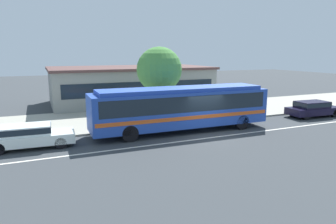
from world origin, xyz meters
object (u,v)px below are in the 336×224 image
object	(u,v)px
pedestrian_waiting_near_sign	(149,111)
bus_stop_sign	(227,97)
transit_bus	(182,106)
sedan_far_ahead	(313,108)
sedan_behind_bus	(29,135)
street_tree_near_stop	(159,70)

from	to	relation	value
pedestrian_waiting_near_sign	bus_stop_sign	world-z (taller)	bus_stop_sign
transit_bus	sedan_far_ahead	distance (m)	11.99
pedestrian_waiting_near_sign	transit_bus	bearing A→B (deg)	-52.57
sedan_far_ahead	pedestrian_waiting_near_sign	size ratio (longest dim) A/B	2.61
transit_bus	pedestrian_waiting_near_sign	distance (m)	2.65
pedestrian_waiting_near_sign	sedan_far_ahead	bearing A→B (deg)	-9.00
transit_bus	sedan_behind_bus	world-z (taller)	transit_bus
street_tree_near_stop	transit_bus	bearing A→B (deg)	-89.69
bus_stop_sign	street_tree_near_stop	bearing A→B (deg)	155.71
sedan_behind_bus	bus_stop_sign	distance (m)	14.24
transit_bus	bus_stop_sign	size ratio (longest dim) A/B	4.64
sedan_behind_bus	street_tree_near_stop	xyz separation A→B (m)	(9.29, 3.83, 3.17)
transit_bus	sedan_far_ahead	bearing A→B (deg)	-0.43
pedestrian_waiting_near_sign	street_tree_near_stop	world-z (taller)	street_tree_near_stop
sedan_far_ahead	transit_bus	bearing A→B (deg)	179.57
transit_bus	sedan_behind_bus	xyz separation A→B (m)	(-9.31, 0.06, -0.99)
bus_stop_sign	sedan_far_ahead	bearing A→B (deg)	-14.21
sedan_behind_bus	pedestrian_waiting_near_sign	bearing A→B (deg)	14.42
sedan_far_ahead	pedestrian_waiting_near_sign	distance (m)	13.70
transit_bus	sedan_far_ahead	xyz separation A→B (m)	(11.95, -0.09, -0.99)
pedestrian_waiting_near_sign	bus_stop_sign	bearing A→B (deg)	-2.96
transit_bus	bus_stop_sign	world-z (taller)	transit_bus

